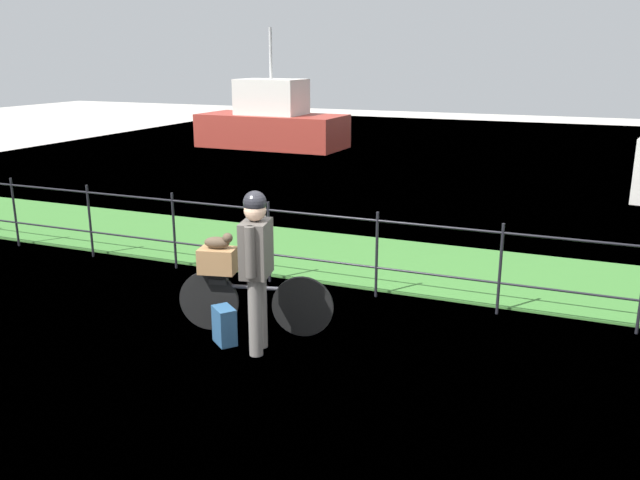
# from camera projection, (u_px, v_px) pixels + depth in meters

# --- Properties ---
(ground_plane) EXTENTS (60.00, 60.00, 0.00)m
(ground_plane) POSITION_uv_depth(u_px,v_px,m) (311.00, 364.00, 6.52)
(ground_plane) COLOR #B2ADA3
(grass_strip) EXTENTS (27.00, 2.40, 0.03)m
(grass_strip) POSITION_uv_depth(u_px,v_px,m) (405.00, 265.00, 9.57)
(grass_strip) COLOR #38702D
(grass_strip) RESTS_ON ground
(harbor_water) EXTENTS (30.00, 30.00, 0.00)m
(harbor_water) POSITION_uv_depth(u_px,v_px,m) (490.00, 176.00, 16.60)
(harbor_water) COLOR #426684
(harbor_water) RESTS_ON ground
(iron_fence) EXTENTS (18.04, 0.04, 1.10)m
(iron_fence) POSITION_uv_depth(u_px,v_px,m) (377.00, 249.00, 8.17)
(iron_fence) COLOR black
(iron_fence) RESTS_ON ground
(bicycle_main) EXTENTS (1.69, 0.43, 0.67)m
(bicycle_main) POSITION_uv_depth(u_px,v_px,m) (254.00, 302.00, 7.18)
(bicycle_main) COLOR black
(bicycle_main) RESTS_ON ground
(wooden_crate) EXTENTS (0.44, 0.34, 0.27)m
(wooden_crate) POSITION_uv_depth(u_px,v_px,m) (218.00, 260.00, 7.12)
(wooden_crate) COLOR olive
(wooden_crate) RESTS_ON bicycle_main
(terrier_dog) EXTENTS (0.32, 0.20, 0.18)m
(terrier_dog) POSITION_uv_depth(u_px,v_px,m) (219.00, 242.00, 7.06)
(terrier_dog) COLOR #4C3D2D
(terrier_dog) RESTS_ON wooden_crate
(cyclist_person) EXTENTS (0.34, 0.53, 1.68)m
(cyclist_person) POSITION_uv_depth(u_px,v_px,m) (256.00, 258.00, 6.55)
(cyclist_person) COLOR slate
(cyclist_person) RESTS_ON ground
(backpack_on_paving) EXTENTS (0.33, 0.32, 0.40)m
(backpack_on_paving) POSITION_uv_depth(u_px,v_px,m) (224.00, 325.00, 6.94)
(backpack_on_paving) COLOR #28517A
(backpack_on_paving) RESTS_ON ground
(moored_boat_near) EXTENTS (4.83, 2.20, 3.81)m
(moored_boat_near) POSITION_uv_depth(u_px,v_px,m) (272.00, 123.00, 21.70)
(moored_boat_near) COLOR #9E3328
(moored_boat_near) RESTS_ON ground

